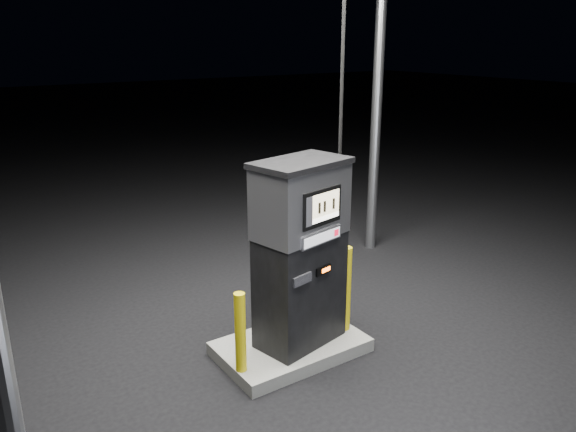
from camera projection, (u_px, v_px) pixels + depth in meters
ground at (291, 353)px, 6.32m from camera, size 80.00×80.00×0.00m
pump_island at (291, 347)px, 6.30m from camera, size 1.60×1.00×0.15m
fuel_dispenser at (301, 252)px, 5.97m from camera, size 1.18×0.81×4.26m
bollard_left at (240, 332)px, 5.60m from camera, size 0.14×0.14×0.86m
bollard_right at (345, 289)px, 6.39m from camera, size 0.18×0.18×1.01m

